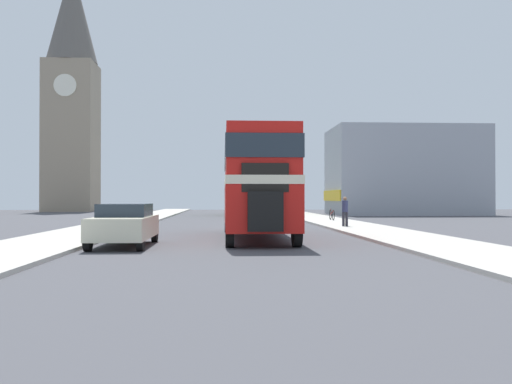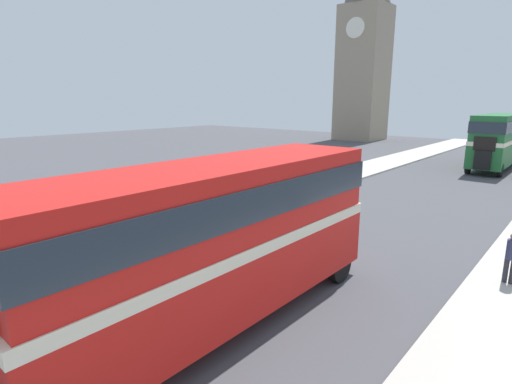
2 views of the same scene
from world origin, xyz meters
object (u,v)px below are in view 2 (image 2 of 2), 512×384
Objects in this scene: double_decker_bus at (217,232)px; pedestrian_walking at (511,255)px; bus_distant at (498,137)px; church_tower at (366,26)px.

pedestrian_walking is at bearing 54.04° from double_decker_bus.
church_tower is (-20.19, 16.43, 12.84)m from bus_distant.
bus_distant is 29.03m from church_tower.
double_decker_bus is 0.34× the size of church_tower.
bus_distant is 0.31× the size of church_tower.
church_tower is (-19.78, 47.43, 13.02)m from double_decker_bus.
double_decker_bus is at bearing -67.36° from church_tower.
pedestrian_walking is 49.53m from church_tower.
church_tower is (-24.99, 40.25, 14.45)m from pedestrian_walking.
double_decker_bus is at bearing -90.77° from bus_distant.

